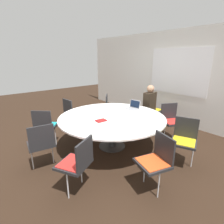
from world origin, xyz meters
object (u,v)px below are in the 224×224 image
Objects in this scene: chair_8 at (171,118)px; coffee_cup at (88,121)px; spiral_notebook at (101,121)px; person_0 at (150,103)px; chair_7 at (184,137)px; chair_4 at (41,142)px; chair_5 at (77,161)px; chair_0 at (151,108)px; chair_1 at (111,106)px; chair_3 at (45,124)px; chair_6 at (156,158)px; laptop at (134,107)px; chair_2 at (72,111)px.

chair_8 reaches higher than coffee_cup.
person_0 is at bearing 97.94° from spiral_notebook.
coffee_cup is at bearing 21.08° from chair_7.
chair_4 reaches higher than coffee_cup.
chair_7 is 0.71× the size of person_0.
chair_0 is at bearing -8.92° from chair_5.
chair_3 is (0.19, -2.05, 0.00)m from chair_1.
chair_0 and chair_1 have the same top height.
person_0 is (-1.63, 1.89, 0.19)m from chair_6.
chair_1 is 1.82m from chair_8.
chair_6 is at bearing 10.73° from coffee_cup.
chair_6 is 1.94m from laptop.
chair_6 is (1.61, 1.12, 0.00)m from chair_4.
chair_4 is 9.18× the size of coffee_cup.
chair_2 is 1.00× the size of chair_3.
chair_2 is 2.92m from chair_6.
chair_7 reaches higher than spiral_notebook.
laptop reaches higher than chair_6.
coffee_cup is (0.19, 0.85, 0.24)m from chair_4.
chair_3 is 1.00× the size of chair_4.
chair_2 is at bearing 36.17° from chair_5.
chair_2 is at bearing -38.33° from chair_0.
person_0 is at bearing 19.11° from chair_0.
chair_7 is (1.65, -1.15, 0.00)m from chair_0.
coffee_cup is at bearing -92.40° from laptop.
chair_3 is (0.50, -0.92, 0.00)m from chair_2.
chair_1 is 3.93× the size of spiral_notebook.
chair_4 is at bearing -102.18° from spiral_notebook.
chair_4 is 2.72× the size of laptop.
chair_3 is 1.74m from chair_5.
chair_2 is at bearing 72.04° from chair_3.
spiral_notebook is (1.24, -1.28, 0.20)m from chair_1.
chair_5 is at bearing 69.85° from chair_6.
chair_0 and chair_8 have the same top height.
chair_6 is at bearing 73.45° from chair_7.
chair_5 is at bearing 11.11° from person_0.
chair_1 is 2.93m from chair_5.
coffee_cup is at bearing 10.26° from chair_8.
chair_6 reaches higher than coffee_cup.
coffee_cup is (1.00, 0.50, 0.24)m from chair_3.
chair_6 is 3.93× the size of spiral_notebook.
laptop is at bearing 30.42° from chair_2.
chair_0 is 1.00× the size of chair_8.
chair_7 is 1.84m from coffee_cup.
chair_5 is (1.06, -3.04, 0.00)m from chair_0.
spiral_notebook is at bearing 2.65° from chair_0.
chair_6 is 1.00× the size of chair_7.
person_0 is at bearing 27.04° from chair_3.
chair_0 is at bearing -87.29° from chair_8.
person_0 is at bearing -32.84° from chair_6.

